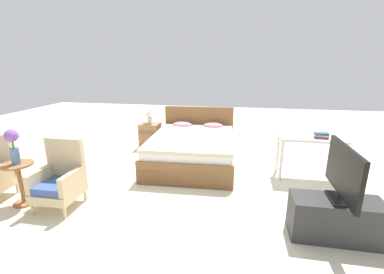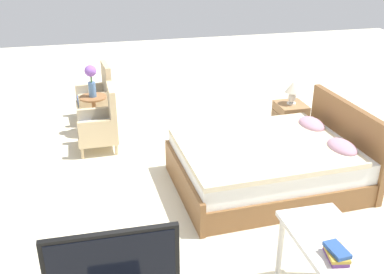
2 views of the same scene
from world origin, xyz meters
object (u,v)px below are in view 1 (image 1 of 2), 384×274
object	(u,v)px
nightstand	(150,135)
table_lamp	(149,114)
armchair_by_window_right	(60,180)
flower_vase	(13,143)
vanity_desk	(310,143)
bed	(193,148)
book_stack	(321,136)
tv_stand	(335,219)
side_table	(20,179)
tv_flatscreen	(343,173)

from	to	relation	value
nightstand	table_lamp	size ratio (longest dim) A/B	1.73
armchair_by_window_right	flower_vase	xyz separation A→B (m)	(-0.56, -0.07, 0.52)
flower_vase	nightstand	size ratio (longest dim) A/B	0.83
table_lamp	vanity_desk	xyz separation A→B (m)	(3.21, -1.14, -0.16)
bed	book_stack	xyz separation A→B (m)	(2.18, -0.44, 0.49)
flower_vase	nightstand	xyz separation A→B (m)	(0.89, 2.77, -0.61)
tv_stand	book_stack	size ratio (longest dim) A/B	4.05
bed	tv_stand	world-z (taller)	bed
armchair_by_window_right	side_table	size ratio (longest dim) A/B	1.53
side_table	book_stack	xyz separation A→B (m)	(4.23, 1.55, 0.41)
table_lamp	vanity_desk	distance (m)	3.41
nightstand	tv_flatscreen	distance (m)	4.20
table_lamp	tv_flatscreen	world-z (taller)	tv_flatscreen
vanity_desk	book_stack	world-z (taller)	book_stack
side_table	nightstand	world-z (taller)	side_table
bed	tv_stand	bearing A→B (deg)	-45.38
tv_stand	book_stack	xyz separation A→B (m)	(0.21, 1.55, 0.55)
side_table	book_stack	bearing A→B (deg)	20.16
armchair_by_window_right	nightstand	size ratio (longest dim) A/B	1.61
side_table	vanity_desk	bearing A→B (deg)	21.71
side_table	nightstand	bearing A→B (deg)	72.12
armchair_by_window_right	side_table	bearing A→B (deg)	-172.82
bed	book_stack	bearing A→B (deg)	-11.52
table_lamp	tv_stand	distance (m)	4.21
book_stack	tv_stand	bearing A→B (deg)	-97.87
armchair_by_window_right	tv_stand	bearing A→B (deg)	-1.08
bed	book_stack	world-z (taller)	bed
bed	side_table	distance (m)	2.87
side_table	tv_stand	distance (m)	4.02
side_table	flower_vase	bearing A→B (deg)	0.00
nightstand	book_stack	size ratio (longest dim) A/B	2.41
side_table	tv_flatscreen	distance (m)	4.04
table_lamp	book_stack	xyz separation A→B (m)	(3.34, -1.22, -0.00)
flower_vase	tv_flatscreen	world-z (taller)	same
book_stack	tv_flatscreen	bearing A→B (deg)	-97.78
flower_vase	armchair_by_window_right	bearing A→B (deg)	7.18
tv_stand	vanity_desk	bearing A→B (deg)	87.06
armchair_by_window_right	flower_vase	distance (m)	0.77
side_table	flower_vase	distance (m)	0.52
nightstand	tv_flatscreen	bearing A→B (deg)	-41.46
nightstand	tv_stand	bearing A→B (deg)	-41.48
bed	tv_stand	size ratio (longest dim) A/B	2.31
table_lamp	book_stack	bearing A→B (deg)	-20.00
table_lamp	flower_vase	bearing A→B (deg)	-107.88
table_lamp	vanity_desk	world-z (taller)	table_lamp
bed	book_stack	distance (m)	2.28
nightstand	book_stack	world-z (taller)	book_stack
bed	nightstand	distance (m)	1.39
armchair_by_window_right	vanity_desk	world-z (taller)	armchair_by_window_right
side_table	vanity_desk	world-z (taller)	vanity_desk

